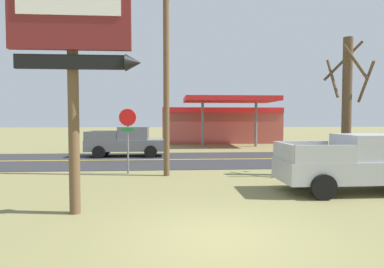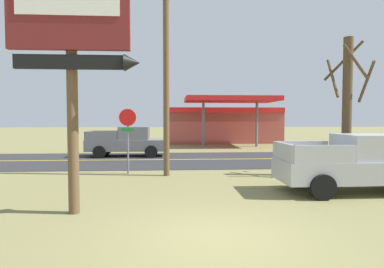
% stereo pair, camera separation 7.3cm
% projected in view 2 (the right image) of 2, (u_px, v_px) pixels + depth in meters
% --- Properties ---
extents(ground_plane, '(180.00, 180.00, 0.00)m').
position_uv_depth(ground_plane, '(217.00, 238.00, 6.78)').
color(ground_plane, olive).
extents(road_asphalt, '(140.00, 8.00, 0.02)m').
position_uv_depth(road_asphalt, '(187.00, 160.00, 19.74)').
color(road_asphalt, '#2B2B2D').
rests_on(road_asphalt, ground).
extents(road_centre_line, '(126.00, 0.20, 0.01)m').
position_uv_depth(road_centre_line, '(187.00, 159.00, 19.74)').
color(road_centre_line, gold).
rests_on(road_centre_line, road_asphalt).
extents(motel_sign, '(3.29, 0.54, 6.99)m').
position_uv_depth(motel_sign, '(72.00, 27.00, 8.22)').
color(motel_sign, brown).
rests_on(motel_sign, ground).
extents(stop_sign, '(0.80, 0.08, 2.95)m').
position_uv_depth(stop_sign, '(128.00, 129.00, 14.65)').
color(stop_sign, slate).
rests_on(stop_sign, ground).
extents(utility_pole, '(1.61, 0.26, 9.01)m').
position_uv_depth(utility_pole, '(166.00, 66.00, 14.03)').
color(utility_pole, brown).
rests_on(utility_pole, ground).
extents(bare_tree, '(1.80, 1.99, 5.98)m').
position_uv_depth(bare_tree, '(347.00, 103.00, 14.04)').
color(bare_tree, brown).
rests_on(bare_tree, ground).
extents(gas_station, '(12.00, 11.50, 4.40)m').
position_uv_depth(gas_station, '(221.00, 124.00, 34.53)').
color(gas_station, '#A84C42').
rests_on(gas_station, ground).
extents(pickup_silver_parked_on_lawn, '(5.21, 2.26, 1.96)m').
position_uv_depth(pickup_silver_parked_on_lawn, '(358.00, 164.00, 11.00)').
color(pickup_silver_parked_on_lawn, '#A8AAAF').
rests_on(pickup_silver_parked_on_lawn, ground).
extents(pickup_grey_on_road, '(5.20, 2.24, 1.96)m').
position_uv_depth(pickup_grey_on_road, '(128.00, 142.00, 21.45)').
color(pickup_grey_on_road, slate).
rests_on(pickup_grey_on_road, ground).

